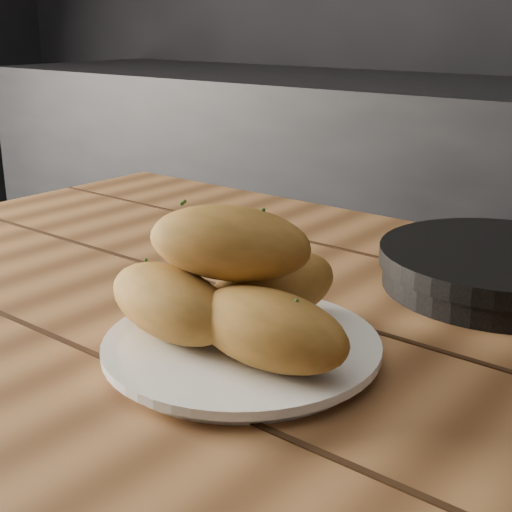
{
  "coord_description": "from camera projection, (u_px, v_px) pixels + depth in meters",
  "views": [
    {
      "loc": [
        0.64,
        0.16,
        1.03
      ],
      "look_at": [
        0.27,
        0.61,
        0.84
      ],
      "focal_mm": 50.0,
      "sensor_mm": 36.0,
      "label": 1
    }
  ],
  "objects": [
    {
      "name": "table",
      "position": [
        333.0,
        471.0,
        0.62
      ],
      "size": [
        1.52,
        0.96,
        0.75
      ],
      "color": "#9D683B",
      "rests_on": "ground"
    },
    {
      "name": "skillet",
      "position": [
        502.0,
        269.0,
        0.79
      ],
      "size": [
        0.4,
        0.27,
        0.05
      ],
      "color": "black",
      "rests_on": "table"
    },
    {
      "name": "counter",
      "position": [
        453.0,
        277.0,
        1.7
      ],
      "size": [
        2.8,
        0.6,
        0.9
      ],
      "primitive_type": "cube",
      "color": "black",
      "rests_on": "ground"
    },
    {
      "name": "plate",
      "position": [
        242.0,
        348.0,
        0.63
      ],
      "size": [
        0.24,
        0.24,
        0.02
      ],
      "color": "white",
      "rests_on": "table"
    },
    {
      "name": "bread_rolls",
      "position": [
        234.0,
        290.0,
        0.61
      ],
      "size": [
        0.25,
        0.21,
        0.12
      ],
      "color": "#B17331",
      "rests_on": "plate"
    }
  ]
}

